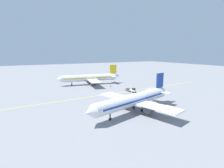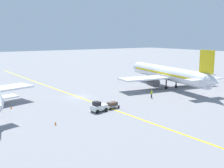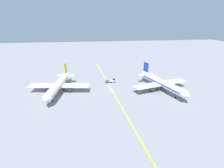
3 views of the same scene
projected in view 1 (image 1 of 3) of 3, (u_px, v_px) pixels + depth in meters
The scene contains 10 objects.
ground_plane at pixel (106, 94), 74.08m from camera, with size 400.00×400.00×0.00m, color gray.
apron_yellow_centreline at pixel (106, 94), 74.08m from camera, with size 0.40×120.00×0.01m, color yellow.
airplane_at_gate at pixel (135, 100), 52.16m from camera, with size 28.39×35.03×10.60m.
airplane_adjacent_stand at pixel (90, 78), 96.32m from camera, with size 28.47×35.48×10.60m.
baggage_tug_white at pixel (133, 90), 77.88m from camera, with size 3.18×2.10×2.11m.
baggage_cart_trailing at pixel (128, 89), 80.52m from camera, with size 2.77×1.74×1.24m.
ground_crew_worker at pixel (111, 85), 89.82m from camera, with size 0.57×0.27×1.68m.
traffic_cone_near_nose at pixel (129, 102), 61.84m from camera, with size 0.32×0.32×0.55m, color orange.
traffic_cone_mid_apron at pixel (176, 101), 63.00m from camera, with size 0.32×0.32×0.55m, color orange.
traffic_cone_by_wingtip at pixel (151, 95), 71.20m from camera, with size 0.32×0.32×0.55m, color orange.
Camera 1 is at (-64.65, 31.92, 17.75)m, focal length 28.00 mm.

